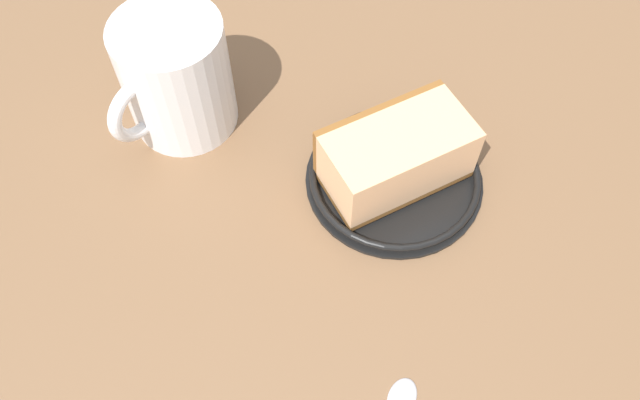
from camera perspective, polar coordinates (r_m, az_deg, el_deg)
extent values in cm
cube|color=brown|center=(56.86, -0.37, 1.40)|extent=(144.02, 144.02, 2.48)
cylinder|color=black|center=(55.66, 6.58, 1.88)|extent=(15.27, 15.27, 0.65)
torus|color=black|center=(55.14, 6.65, 2.24)|extent=(14.67, 14.67, 0.62)
cube|color=brown|center=(55.14, 6.65, 2.24)|extent=(9.43, 13.23, 0.60)
cube|color=#EAB27F|center=(52.83, 6.95, 3.96)|extent=(9.43, 13.23, 5.09)
cube|color=brown|center=(54.42, 5.15, 6.47)|extent=(4.32, 11.54, 5.09)
cylinder|color=white|center=(57.06, -12.60, 10.67)|extent=(9.31, 9.31, 10.79)
cylinder|color=black|center=(55.12, -13.14, 12.59)|extent=(8.20, 8.20, 0.40)
torus|color=white|center=(55.37, -15.92, 7.69)|extent=(1.84, 5.99, 5.90)
ellipsoid|color=silver|center=(47.86, 7.34, -16.88)|extent=(2.85, 3.48, 0.80)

